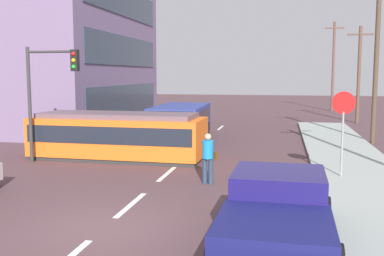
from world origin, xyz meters
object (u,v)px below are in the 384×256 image
streetcar_tram (118,135)px  parked_sedan_far (131,119)px  city_bus (181,121)px  parked_sedan_mid (91,131)px  pickup_truck_parked (277,213)px  utility_pole_far (359,73)px  stop_sign (343,116)px  pedestrian_crossing (208,156)px  utility_pole_distant (333,65)px  utility_pole_mid (376,56)px  traffic_light_mast (49,83)px

streetcar_tram → parked_sedan_far: streetcar_tram is taller
city_bus → parked_sedan_mid: bearing=-161.6°
pickup_truck_parked → utility_pole_far: 26.86m
streetcar_tram → parked_sedan_mid: bearing=126.9°
stop_sign → pedestrian_crossing: bearing=-162.4°
streetcar_tram → utility_pole_far: utility_pole_far is taller
parked_sedan_far → utility_pole_distant: size_ratio=0.48×
streetcar_tram → pickup_truck_parked: (6.80, -9.14, -0.21)m
stop_sign → utility_pole_mid: bearing=73.5°
city_bus → traffic_light_mast: traffic_light_mast is taller
pickup_truck_parked → city_bus: bearing=109.9°
city_bus → pedestrian_crossing: 9.70m
pickup_truck_parked → parked_sedan_mid: bearing=126.7°
parked_sedan_far → stop_sign: (11.84, -12.72, 1.57)m
streetcar_tram → traffic_light_mast: size_ratio=1.59×
city_bus → utility_pole_distant: 24.82m
utility_pole_far → parked_sedan_mid: bearing=-139.6°
streetcar_tram → utility_pole_distant: 30.40m
pickup_truck_parked → utility_pole_distant: utility_pole_distant is taller
city_bus → pickup_truck_parked: 15.52m
pickup_truck_parked → utility_pole_distant: bearing=82.6°
stop_sign → utility_pole_distant: bearing=84.8°
streetcar_tram → parked_sedan_mid: streetcar_tram is taller
parked_sedan_mid → traffic_light_mast: traffic_light_mast is taller
city_bus → parked_sedan_far: city_bus is taller
parked_sedan_far → utility_pole_mid: bearing=-14.9°
stop_sign → utility_pole_mid: utility_pole_mid is taller
parked_sedan_far → utility_pole_distant: utility_pole_distant is taller
utility_pole_mid → utility_pole_far: (0.81, 10.50, -0.82)m
utility_pole_far → utility_pole_mid: bearing=-94.4°
pedestrian_crossing → parked_sedan_far: pedestrian_crossing is taller
streetcar_tram → utility_pole_mid: utility_pole_mid is taller
pickup_truck_parked → stop_sign: (2.06, 6.74, 1.40)m
stop_sign → utility_pole_mid: 9.55m
streetcar_tram → pedestrian_crossing: streetcar_tram is taller
city_bus → parked_sedan_far: 6.65m
city_bus → parked_sedan_mid: 4.76m
parked_sedan_mid → utility_pole_distant: utility_pole_distant is taller
utility_pole_far → utility_pole_distant: 10.94m
utility_pole_far → city_bus: bearing=-133.1°
city_bus → pickup_truck_parked: size_ratio=1.12×
pickup_truck_parked → utility_pole_far: size_ratio=0.72×
city_bus → stop_sign: bearing=-46.9°
utility_pole_distant → streetcar_tram: bearing=-112.6°
pedestrian_crossing → stop_sign: (4.36, 1.38, 1.25)m
streetcar_tram → city_bus: (1.52, 5.45, 0.09)m
traffic_light_mast → utility_pole_mid: size_ratio=0.54×
parked_sedan_mid → utility_pole_distant: bearing=58.6°
utility_pole_mid → utility_pole_distant: 21.39m
parked_sedan_mid → utility_pole_far: (15.28, 13.03, 3.08)m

